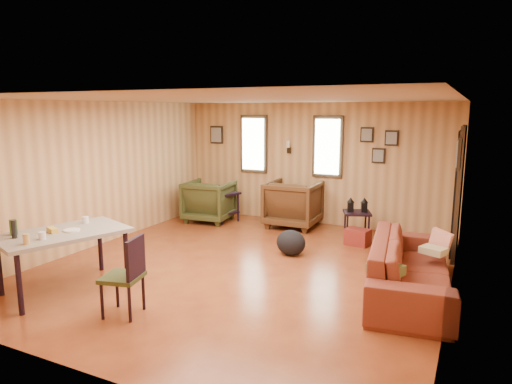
% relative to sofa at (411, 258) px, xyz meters
% --- Properties ---
extents(room, '(5.54, 6.04, 2.44)m').
position_rel_sofa_xyz_m(room, '(-2.12, 0.21, 0.74)').
color(room, brown).
rests_on(room, ground).
extents(sofa, '(0.99, 2.44, 0.93)m').
position_rel_sofa_xyz_m(sofa, '(0.00, 0.00, 0.00)').
color(sofa, maroon).
rests_on(sofa, ground).
extents(recliner_brown, '(0.99, 0.93, 0.99)m').
position_rel_sofa_xyz_m(recliner_brown, '(-2.52, 2.46, 0.03)').
color(recliner_brown, '#472B15').
rests_on(recliner_brown, ground).
extents(recliner_green, '(0.98, 0.93, 0.92)m').
position_rel_sofa_xyz_m(recliner_green, '(-4.22, 2.12, -0.00)').
color(recliner_green, '#343819').
rests_on(recliner_green, ground).
extents(end_table, '(0.73, 0.70, 0.74)m').
position_rel_sofa_xyz_m(end_table, '(-3.99, 2.26, -0.05)').
color(end_table, black).
rests_on(end_table, ground).
extents(side_table, '(0.59, 0.59, 0.74)m').
position_rel_sofa_xyz_m(side_table, '(-1.20, 2.20, 0.04)').
color(side_table, black).
rests_on(side_table, ground).
extents(cooler, '(0.44, 0.35, 0.28)m').
position_rel_sofa_xyz_m(cooler, '(-1.08, 1.77, -0.33)').
color(cooler, maroon).
rests_on(cooler, ground).
extents(backpack, '(0.57, 0.51, 0.41)m').
position_rel_sofa_xyz_m(backpack, '(-1.89, 0.77, -0.26)').
color(backpack, black).
rests_on(backpack, ground).
extents(sofa_pillows, '(0.87, 1.53, 0.32)m').
position_rel_sofa_xyz_m(sofa_pillows, '(0.03, -0.03, 0.03)').
color(sofa_pillows, '#545D34').
rests_on(sofa_pillows, sofa).
extents(dining_table, '(1.36, 1.71, 0.98)m').
position_rel_sofa_xyz_m(dining_table, '(-3.95, -1.80, 0.23)').
color(dining_table, gray).
rests_on(dining_table, ground).
extents(dining_chair, '(0.49, 0.49, 0.90)m').
position_rel_sofa_xyz_m(dining_chair, '(-2.73, -2.00, 0.04)').
color(dining_chair, '#343819').
rests_on(dining_chair, ground).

